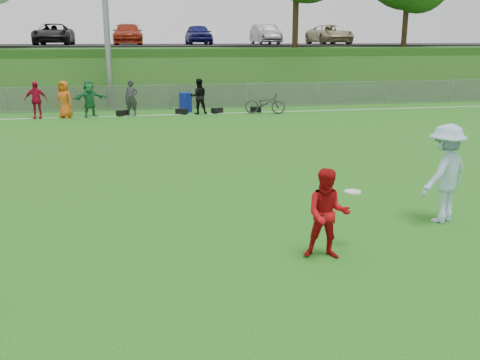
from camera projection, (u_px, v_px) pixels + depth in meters
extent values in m
plane|color=#195912|center=(260.00, 266.00, 8.72)|extent=(120.00, 120.00, 0.00)
cube|color=white|center=(174.00, 115.00, 25.77)|extent=(60.00, 0.10, 0.01)
cube|color=gray|center=(170.00, 98.00, 27.51)|extent=(58.00, 0.02, 1.20)
cube|color=gray|center=(170.00, 85.00, 27.34)|extent=(58.00, 0.04, 0.04)
cube|color=#295618|center=(158.00, 68.00, 37.70)|extent=(120.00, 18.00, 3.00)
cube|color=black|center=(156.00, 45.00, 39.19)|extent=(120.00, 12.00, 0.10)
imported|color=black|center=(54.00, 34.00, 36.72)|extent=(2.39, 5.18, 1.44)
imported|color=maroon|center=(128.00, 34.00, 37.66)|extent=(2.02, 4.96, 1.44)
imported|color=navy|center=(198.00, 34.00, 38.61)|extent=(1.70, 4.23, 1.44)
imported|color=slate|center=(265.00, 34.00, 39.56)|extent=(1.52, 4.37, 1.44)
imported|color=tan|center=(329.00, 34.00, 40.51)|extent=(2.39, 5.18, 1.44)
imported|color=#B70C30|center=(36.00, 100.00, 24.37)|extent=(1.00, 0.42, 1.69)
imported|color=#D65B14|center=(64.00, 99.00, 24.60)|extent=(0.99, 0.88, 1.69)
imported|color=#1F753C|center=(89.00, 99.00, 24.82)|extent=(1.65, 1.04, 1.69)
imported|color=#2E2E30|center=(131.00, 98.00, 25.18)|extent=(0.71, 0.58, 1.69)
imported|color=black|center=(199.00, 96.00, 25.79)|extent=(0.83, 0.65, 1.69)
cube|color=black|center=(122.00, 113.00, 25.37)|extent=(0.61, 0.56, 0.26)
cube|color=black|center=(182.00, 111.00, 25.91)|extent=(0.62, 0.52, 0.26)
cube|color=black|center=(217.00, 111.00, 26.24)|extent=(0.62, 0.50, 0.26)
cube|color=black|center=(256.00, 110.00, 26.61)|extent=(0.59, 0.38, 0.26)
imported|color=#AE0C10|center=(328.00, 214.00, 8.86)|extent=(0.88, 0.77, 1.54)
imported|color=#A1C6DF|center=(445.00, 174.00, 10.61)|extent=(1.48, 1.26, 1.98)
cylinder|color=silver|center=(353.00, 192.00, 9.27)|extent=(0.29, 0.29, 0.03)
cylinder|color=#0D1D92|center=(186.00, 102.00, 26.63)|extent=(0.76, 0.76, 0.95)
imported|color=#313134|center=(265.00, 103.00, 25.98)|extent=(2.09, 1.34, 1.03)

